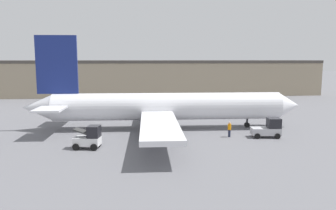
% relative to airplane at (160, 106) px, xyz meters
% --- Properties ---
extents(ground_plane, '(400.00, 400.00, 0.00)m').
position_rel_airplane_xyz_m(ground_plane, '(1.07, -0.04, -3.00)').
color(ground_plane, slate).
extents(terminal_building, '(83.65, 14.67, 8.89)m').
position_rel_airplane_xyz_m(terminal_building, '(2.21, 43.05, 1.45)').
color(terminal_building, gray).
rests_on(terminal_building, ground_plane).
extents(airplane, '(36.89, 34.28, 12.23)m').
position_rel_airplane_xyz_m(airplane, '(0.00, 0.00, 0.00)').
color(airplane, white).
rests_on(airplane, ground_plane).
extents(ground_crew_worker, '(0.41, 0.41, 1.85)m').
position_rel_airplane_xyz_m(ground_crew_worker, '(7.87, -5.59, -2.02)').
color(ground_crew_worker, '#1E2338').
rests_on(ground_crew_worker, ground_plane).
extents(baggage_tug, '(3.49, 2.20, 2.32)m').
position_rel_airplane_xyz_m(baggage_tug, '(12.42, -6.24, -1.96)').
color(baggage_tug, '#B2B2B7').
rests_on(baggage_tug, ground_plane).
extents(belt_loader_truck, '(2.90, 2.28, 2.42)m').
position_rel_airplane_xyz_m(belt_loader_truck, '(-8.09, -9.07, -1.90)').
color(belt_loader_truck, silver).
rests_on(belt_loader_truck, ground_plane).
extents(pushback_tug, '(3.87, 3.01, 2.29)m').
position_rel_airplane_xyz_m(pushback_tug, '(-0.46, -5.66, -1.97)').
color(pushback_tug, '#2D2D33').
rests_on(pushback_tug, ground_plane).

